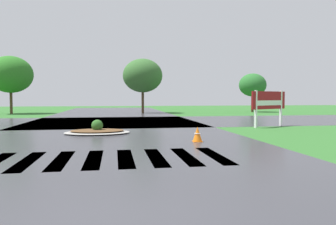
# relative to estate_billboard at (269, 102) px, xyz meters

# --- Properties ---
(asphalt_roadway) EXTENTS (11.91, 80.00, 0.01)m
(asphalt_roadway) POSITION_rel_estate_billboard_xyz_m (-9.26, -4.00, -1.48)
(asphalt_roadway) COLOR #35353A
(asphalt_roadway) RESTS_ON ground
(asphalt_cross_road) EXTENTS (90.00, 10.72, 0.01)m
(asphalt_cross_road) POSITION_rel_estate_billboard_xyz_m (-9.26, 5.46, -1.48)
(asphalt_cross_road) COLOR #35353A
(asphalt_cross_road) RESTS_ON ground
(crosswalk_stripes) EXTENTS (6.75, 2.99, 0.01)m
(crosswalk_stripes) POSITION_rel_estate_billboard_xyz_m (-9.26, -8.67, -1.48)
(crosswalk_stripes) COLOR white
(crosswalk_stripes) RESTS_ON ground
(estate_billboard) EXTENTS (2.81, 1.51, 2.17)m
(estate_billboard) POSITION_rel_estate_billboard_xyz_m (0.00, 0.00, 0.00)
(estate_billboard) COLOR white
(estate_billboard) RESTS_ON ground
(median_island) EXTENTS (3.16, 2.18, 0.68)m
(median_island) POSITION_rel_estate_billboard_xyz_m (-9.95, -2.01, -1.35)
(median_island) COLOR #9E9B93
(median_island) RESTS_ON ground
(traffic_cone) EXTENTS (0.39, 0.39, 0.61)m
(traffic_cone) POSITION_rel_estate_billboard_xyz_m (-5.86, -5.63, -1.19)
(traffic_cone) COLOR orange
(traffic_cone) RESTS_ON ground
(background_treeline) EXTENTS (44.26, 5.28, 6.09)m
(background_treeline) POSITION_rel_estate_billboard_xyz_m (-15.02, 17.89, 2.36)
(background_treeline) COLOR #4C3823
(background_treeline) RESTS_ON ground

